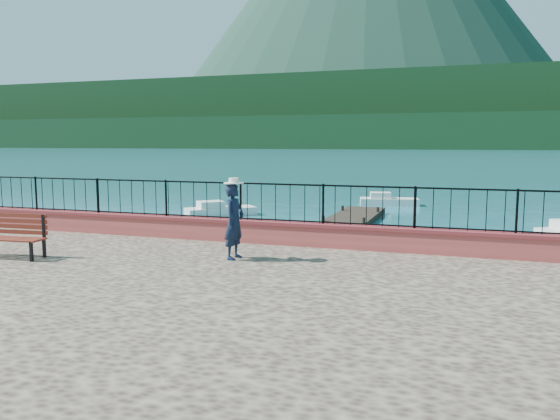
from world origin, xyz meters
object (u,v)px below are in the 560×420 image
Objects in this scene: park_bench at (8,245)px; boat_4 at (389,199)px; boat_3 at (221,208)px; boat_0 at (221,237)px; boat_1 at (529,250)px; person at (234,221)px.

park_bench is 0.52× the size of boat_4.
park_bench is 0.50× the size of boat_3.
boat_0 is at bearing -107.16° from boat_3.
boat_0 is at bearing -176.05° from boat_1.
boat_1 is 1.11× the size of boat_4.
boat_1 is at bearing 32.16° from park_bench.
boat_1 is at bearing -38.44° from person.
boat_3 is at bearing 29.46° from person.
boat_1 is at bearing -29.88° from boat_0.
boat_3 is 1.04× the size of boat_4.
park_bench is 14.87m from boat_1.
park_bench is at bearing -144.04° from boat_1.
park_bench is at bearing -124.31° from boat_3.
park_bench is 0.53× the size of boat_0.
person is 7.54m from boat_0.
boat_1 is 15.56m from boat_3.
park_bench is 1.07× the size of person.
person is 0.44× the size of boat_1.
person is at bearing -106.17° from boat_3.
boat_0 and boat_1 have the same top height.
person reaches higher than boat_0.
boat_1 is 1.07× the size of boat_3.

